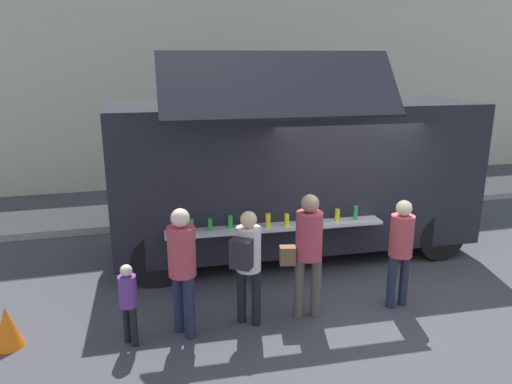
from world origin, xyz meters
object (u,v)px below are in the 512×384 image
object	(u,v)px
customer_extra_browsing	(401,244)
child_near_queue	(128,297)
trash_bin	(405,183)
customer_front_ordering	(308,246)
food_truck_main	(293,172)
customer_mid_with_backpack	(248,257)
customer_rear_waiting	(182,261)
traffic_cone_orange	(7,327)

from	to	relation	value
customer_extra_browsing	child_near_queue	size ratio (longest dim) A/B	1.48
trash_bin	customer_front_ordering	size ratio (longest dim) A/B	0.52
food_truck_main	customer_front_ordering	distance (m)	2.47
customer_mid_with_backpack	child_near_queue	xyz separation A→B (m)	(-1.55, -0.07, -0.34)
food_truck_main	customer_mid_with_backpack	world-z (taller)	food_truck_main
child_near_queue	customer_front_ordering	bearing A→B (deg)	-37.34
food_truck_main	customer_extra_browsing	world-z (taller)	food_truck_main
customer_mid_with_backpack	customer_rear_waiting	bearing A→B (deg)	127.35
customer_front_ordering	customer_mid_with_backpack	xyz separation A→B (m)	(-0.85, -0.01, -0.07)
customer_front_ordering	customer_mid_with_backpack	bearing A→B (deg)	102.33
child_near_queue	customer_rear_waiting	bearing A→B (deg)	-35.46
trash_bin	customer_extra_browsing	size ratio (longest dim) A/B	0.58
child_near_queue	customer_extra_browsing	bearing A→B (deg)	-39.23
traffic_cone_orange	customer_mid_with_backpack	xyz separation A→B (m)	(3.05, -0.26, 0.71)
traffic_cone_orange	customer_rear_waiting	distance (m)	2.33
customer_front_ordering	child_near_queue	xyz separation A→B (m)	(-2.40, -0.09, -0.41)
customer_front_ordering	customer_extra_browsing	world-z (taller)	customer_front_ordering
customer_mid_with_backpack	child_near_queue	distance (m)	1.59
customer_front_ordering	traffic_cone_orange	bearing A→B (deg)	97.71
trash_bin	customer_rear_waiting	xyz separation A→B (m)	(-6.08, -4.72, 0.57)
food_truck_main	customer_extra_browsing	xyz separation A→B (m)	(0.79, -2.43, -0.56)
customer_front_ordering	child_near_queue	bearing A→B (deg)	103.48
customer_mid_with_backpack	customer_front_ordering	bearing A→B (deg)	-53.41
food_truck_main	customer_rear_waiting	bearing A→B (deg)	-131.25
trash_bin	customer_front_ordering	xyz separation A→B (m)	(-4.37, -4.68, 0.59)
child_near_queue	food_truck_main	bearing A→B (deg)	-0.27
food_truck_main	customer_front_ordering	bearing A→B (deg)	-101.58
customer_rear_waiting	child_near_queue	world-z (taller)	customer_rear_waiting
customer_rear_waiting	food_truck_main	bearing A→B (deg)	12.73
food_truck_main	customer_front_ordering	size ratio (longest dim) A/B	3.60
customer_rear_waiting	customer_front_ordering	bearing A→B (deg)	-31.99
customer_front_ordering	customer_extra_browsing	bearing A→B (deg)	-81.65
customer_mid_with_backpack	customer_rear_waiting	world-z (taller)	customer_rear_waiting
customer_mid_with_backpack	child_near_queue	bearing A→B (deg)	128.36
customer_front_ordering	customer_extra_browsing	distance (m)	1.39
child_near_queue	trash_bin	bearing A→B (deg)	-4.32
customer_mid_with_backpack	food_truck_main	bearing A→B (deg)	4.25
customer_rear_waiting	customer_extra_browsing	bearing A→B (deg)	-33.95
customer_extra_browsing	child_near_queue	xyz separation A→B (m)	(-3.79, -0.02, -0.32)
traffic_cone_orange	customer_front_ordering	distance (m)	3.98
traffic_cone_orange	customer_extra_browsing	size ratio (longest dim) A/B	0.34
trash_bin	customer_mid_with_backpack	distance (m)	7.04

